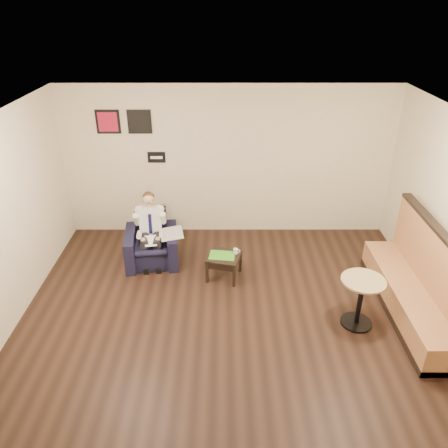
{
  "coord_description": "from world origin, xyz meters",
  "views": [
    {
      "loc": [
        -0.08,
        -4.57,
        4.13
      ],
      "look_at": [
        -0.08,
        1.2,
        1.07
      ],
      "focal_mm": 35.0,
      "sensor_mm": 36.0,
      "label": 1
    }
  ],
  "objects_px": {
    "seated_man": "(150,235)",
    "side_table": "(224,266)",
    "coffee_mug": "(236,251)",
    "cafe_table": "(360,302)",
    "green_folder": "(222,255)",
    "smartphone": "(229,251)",
    "banquette": "(414,274)",
    "armchair": "(151,240)"
  },
  "relations": [
    {
      "from": "seated_man",
      "to": "side_table",
      "type": "xyz_separation_m",
      "value": [
        1.22,
        -0.37,
        -0.37
      ]
    },
    {
      "from": "coffee_mug",
      "to": "cafe_table",
      "type": "bearing_deg",
      "value": -35.93
    },
    {
      "from": "green_folder",
      "to": "smartphone",
      "type": "distance_m",
      "value": 0.18
    },
    {
      "from": "coffee_mug",
      "to": "banquette",
      "type": "distance_m",
      "value": 2.66
    },
    {
      "from": "smartphone",
      "to": "coffee_mug",
      "type": "bearing_deg",
      "value": -7.1
    },
    {
      "from": "seated_man",
      "to": "smartphone",
      "type": "distance_m",
      "value": 1.34
    },
    {
      "from": "armchair",
      "to": "green_folder",
      "type": "height_order",
      "value": "armchair"
    },
    {
      "from": "coffee_mug",
      "to": "seated_man",
      "type": "bearing_deg",
      "value": 167.74
    },
    {
      "from": "seated_man",
      "to": "side_table",
      "type": "bearing_deg",
      "value": -23.86
    },
    {
      "from": "armchair",
      "to": "cafe_table",
      "type": "distance_m",
      "value": 3.51
    },
    {
      "from": "side_table",
      "to": "smartphone",
      "type": "bearing_deg",
      "value": 57.75
    },
    {
      "from": "green_folder",
      "to": "armchair",
      "type": "bearing_deg",
      "value": 157.93
    },
    {
      "from": "smartphone",
      "to": "cafe_table",
      "type": "xyz_separation_m",
      "value": [
        1.78,
        -1.28,
        -0.04
      ]
    },
    {
      "from": "green_folder",
      "to": "cafe_table",
      "type": "xyz_separation_m",
      "value": [
        1.9,
        -1.14,
        -0.04
      ]
    },
    {
      "from": "armchair",
      "to": "green_folder",
      "type": "xyz_separation_m",
      "value": [
        1.21,
        -0.49,
        -0.01
      ]
    },
    {
      "from": "seated_man",
      "to": "banquette",
      "type": "distance_m",
      "value": 4.09
    },
    {
      "from": "green_folder",
      "to": "coffee_mug",
      "type": "height_order",
      "value": "coffee_mug"
    },
    {
      "from": "armchair",
      "to": "coffee_mug",
      "type": "distance_m",
      "value": 1.48
    },
    {
      "from": "side_table",
      "to": "cafe_table",
      "type": "relative_size",
      "value": 0.67
    },
    {
      "from": "armchair",
      "to": "cafe_table",
      "type": "height_order",
      "value": "armchair"
    },
    {
      "from": "seated_man",
      "to": "smartphone",
      "type": "relative_size",
      "value": 9.11
    },
    {
      "from": "smartphone",
      "to": "green_folder",
      "type": "bearing_deg",
      "value": -103.96
    },
    {
      "from": "side_table",
      "to": "cafe_table",
      "type": "bearing_deg",
      "value": -31.74
    },
    {
      "from": "armchair",
      "to": "side_table",
      "type": "bearing_deg",
      "value": -28.21
    },
    {
      "from": "seated_man",
      "to": "side_table",
      "type": "relative_size",
      "value": 2.32
    },
    {
      "from": "coffee_mug",
      "to": "armchair",
      "type": "bearing_deg",
      "value": 163.72
    },
    {
      "from": "green_folder",
      "to": "coffee_mug",
      "type": "bearing_deg",
      "value": 18.79
    },
    {
      "from": "smartphone",
      "to": "banquette",
      "type": "xyz_separation_m",
      "value": [
        2.58,
        -1.01,
        0.24
      ]
    },
    {
      "from": "coffee_mug",
      "to": "smartphone",
      "type": "distance_m",
      "value": 0.13
    },
    {
      "from": "green_folder",
      "to": "cafe_table",
      "type": "bearing_deg",
      "value": -31.09
    },
    {
      "from": "smartphone",
      "to": "banquette",
      "type": "height_order",
      "value": "banquette"
    },
    {
      "from": "armchair",
      "to": "cafe_table",
      "type": "bearing_deg",
      "value": -34.81
    },
    {
      "from": "smartphone",
      "to": "banquette",
      "type": "bearing_deg",
      "value": 3.56
    },
    {
      "from": "armchair",
      "to": "side_table",
      "type": "height_order",
      "value": "armchair"
    },
    {
      "from": "seated_man",
      "to": "smartphone",
      "type": "bearing_deg",
      "value": -17.52
    },
    {
      "from": "banquette",
      "to": "cafe_table",
      "type": "relative_size",
      "value": 3.43
    },
    {
      "from": "side_table",
      "to": "cafe_table",
      "type": "xyz_separation_m",
      "value": [
        1.87,
        -1.15,
        0.17
      ]
    },
    {
      "from": "cafe_table",
      "to": "side_table",
      "type": "bearing_deg",
      "value": 148.26
    },
    {
      "from": "seated_man",
      "to": "cafe_table",
      "type": "height_order",
      "value": "seated_man"
    },
    {
      "from": "coffee_mug",
      "to": "cafe_table",
      "type": "xyz_separation_m",
      "value": [
        1.68,
        -1.22,
        -0.08
      ]
    },
    {
      "from": "seated_man",
      "to": "smartphone",
      "type": "height_order",
      "value": "seated_man"
    },
    {
      "from": "side_table",
      "to": "banquette",
      "type": "bearing_deg",
      "value": -18.29
    }
  ]
}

